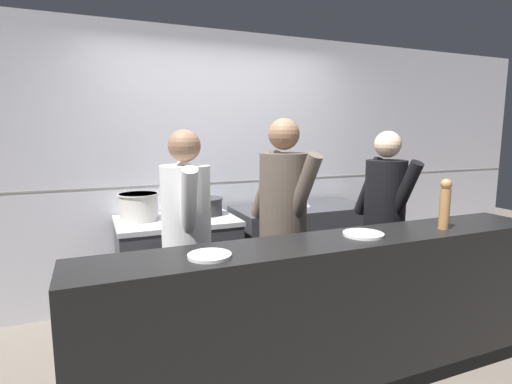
{
  "coord_description": "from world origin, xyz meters",
  "views": [
    {
      "loc": [
        -1.21,
        -2.29,
        1.64
      ],
      "look_at": [
        0.05,
        0.72,
        1.15
      ],
      "focal_mm": 28.0,
      "sensor_mm": 36.0,
      "label": 1
    }
  ],
  "objects": [
    {
      "name": "ground_plane",
      "position": [
        0.0,
        0.0,
        0.0
      ],
      "size": [
        14.0,
        14.0,
        0.0
      ],
      "primitive_type": "plane",
      "color": "#6B6056"
    },
    {
      "name": "wall_back_tiled",
      "position": [
        0.0,
        1.5,
        1.3
      ],
      "size": [
        8.0,
        0.06,
        2.6
      ],
      "color": "silver",
      "rests_on": "ground_plane"
    },
    {
      "name": "oven_range",
      "position": [
        -0.54,
        1.1,
        0.45
      ],
      "size": [
        1.02,
        0.71,
        0.9
      ],
      "color": "#38383D",
      "rests_on": "ground_plane"
    },
    {
      "name": "prep_counter",
      "position": [
        0.71,
        1.1,
        0.46
      ],
      "size": [
        1.35,
        0.65,
        0.92
      ],
      "color": "#38383D",
      "rests_on": "ground_plane"
    },
    {
      "name": "pass_counter",
      "position": [
        0.18,
        -0.29,
        0.49
      ],
      "size": [
        3.15,
        0.45,
        0.99
      ],
      "color": "black",
      "rests_on": "ground_plane"
    },
    {
      "name": "stock_pot",
      "position": [
        -0.84,
        1.15,
        1.02
      ],
      "size": [
        0.34,
        0.34,
        0.23
      ],
      "color": "beige",
      "rests_on": "oven_range"
    },
    {
      "name": "sauce_pot",
      "position": [
        -0.26,
        1.15,
        0.98
      ],
      "size": [
        0.31,
        0.31,
        0.15
      ],
      "color": "#2D2D33",
      "rests_on": "oven_range"
    },
    {
      "name": "mixing_bowl_steel",
      "position": [
        0.69,
        1.13,
        0.96
      ],
      "size": [
        0.22,
        0.22,
        0.09
      ],
      "color": "#B7BABF",
      "rests_on": "prep_counter"
    },
    {
      "name": "plated_dish_main",
      "position": [
        -0.65,
        -0.34,
        1.0
      ],
      "size": [
        0.23,
        0.23,
        0.02
      ],
      "color": "white",
      "rests_on": "pass_counter"
    },
    {
      "name": "plated_dish_appetiser",
      "position": [
        0.37,
        -0.28,
        1.0
      ],
      "size": [
        0.26,
        0.26,
        0.02
      ],
      "color": "white",
      "rests_on": "pass_counter"
    },
    {
      "name": "pepper_mill",
      "position": [
        0.98,
        -0.35,
        1.17
      ],
      "size": [
        0.07,
        0.07,
        0.34
      ],
      "color": "#AD7A47",
      "rests_on": "pass_counter"
    },
    {
      "name": "chef_head_cook",
      "position": [
        -0.61,
        0.37,
        0.92
      ],
      "size": [
        0.38,
        0.73,
        1.66
      ],
      "rotation": [
        0.0,
        0.0,
        -0.13
      ],
      "color": "black",
      "rests_on": "ground_plane"
    },
    {
      "name": "chef_sous",
      "position": [
        0.11,
        0.33,
        0.97
      ],
      "size": [
        0.43,
        0.76,
        1.74
      ],
      "rotation": [
        0.0,
        0.0,
        0.24
      ],
      "color": "black",
      "rests_on": "ground_plane"
    },
    {
      "name": "chef_line",
      "position": [
        1.06,
        0.32,
        0.92
      ],
      "size": [
        0.36,
        0.72,
        1.65
      ],
      "rotation": [
        0.0,
        0.0,
        0.07
      ],
      "color": "black",
      "rests_on": "ground_plane"
    }
  ]
}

